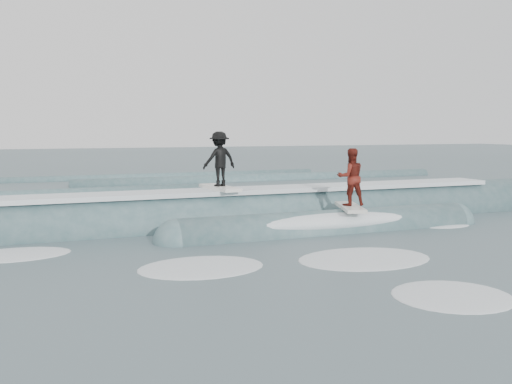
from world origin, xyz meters
name	(u,v)px	position (x,y,z in m)	size (l,w,h in m)	color
ground	(304,250)	(0.00, 0.00, 0.00)	(160.00, 160.00, 0.00)	#395054
breaking_wave	(260,224)	(0.35, 3.80, 0.04)	(23.93, 3.82, 2.09)	#395B60
surfer_black	(219,161)	(-0.81, 4.22, 1.97)	(1.18, 2.05, 1.77)	white
surfer_red	(351,180)	(2.49, 2.02, 1.46)	(1.17, 2.07, 1.77)	silver
whitewater	(343,261)	(0.29, -1.38, 0.00)	(15.07, 8.10, 0.10)	white
far_swells	(158,185)	(0.08, 17.65, 0.00)	(37.18, 8.65, 0.80)	#395B60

